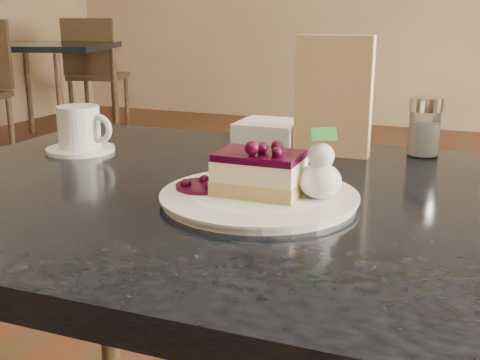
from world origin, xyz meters
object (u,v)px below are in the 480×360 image
at_px(dessert_plate, 259,198).
at_px(bg_table_far_left, 46,136).
at_px(main_table, 270,241).
at_px(coffee_set, 80,132).
at_px(cheesecake_slice, 259,173).

bearing_deg(dessert_plate, bg_table_far_left, 134.90).
height_order(main_table, dessert_plate, dessert_plate).
distance_m(main_table, dessert_plate, 0.10).
relative_size(main_table, bg_table_far_left, 0.64).
bearing_deg(bg_table_far_left, dessert_plate, -61.82).
distance_m(coffee_set, bg_table_far_left, 3.82).
height_order(dessert_plate, cheesecake_slice, cheesecake_slice).
bearing_deg(dessert_plate, cheesecake_slice, 0.00).
relative_size(main_table, dessert_plate, 4.46).
xyz_separation_m(main_table, coffee_set, (-0.43, 0.11, 0.12)).
xyz_separation_m(dessert_plate, bg_table_far_left, (-2.94, 2.96, -0.69)).
bearing_deg(cheesecake_slice, main_table, 90.00).
bearing_deg(bg_table_far_left, main_table, -61.34).
xyz_separation_m(dessert_plate, cheesecake_slice, (0.00, 0.00, 0.04)).
relative_size(dessert_plate, bg_table_far_left, 0.14).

